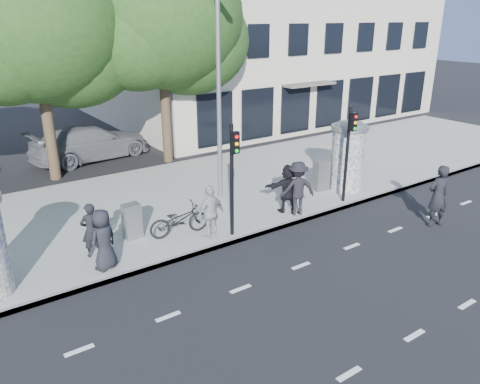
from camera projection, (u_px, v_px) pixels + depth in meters
ground at (339, 289)px, 11.63m from camera, size 120.00×120.00×0.00m
sidewalk at (191, 197)px, 17.36m from camera, size 40.00×8.00×0.15m
curb at (254, 235)px, 14.32m from camera, size 40.00×0.10×0.16m
lane_dash_near at (414, 335)px, 9.94m from camera, size 32.00×0.12×0.01m
lane_dash_far at (301, 266)px, 12.70m from camera, size 32.00×0.12×0.01m
ad_column_right at (348, 154)px, 17.47m from camera, size 1.36×1.36×2.65m
traffic_pole_near at (233, 169)px, 13.43m from camera, size 0.22×0.31×3.40m
traffic_pole_far at (349, 145)px, 15.99m from camera, size 0.22×0.31×3.40m
street_lamp at (219, 67)px, 15.45m from camera, size 0.25×0.93×8.00m
tree_near_left at (34, 24)px, 17.36m from camera, size 6.80×6.80×8.97m
tree_center at (160, 17)px, 19.64m from camera, size 7.00×7.00×9.30m
building at (253, 22)px, 31.26m from camera, size 20.30×15.85×12.00m
ped_a at (103, 240)px, 11.99m from camera, size 0.96×0.81×1.66m
ped_b at (91, 230)px, 12.68m from camera, size 0.57×0.38×1.55m
ped_d at (298, 188)px, 15.35m from camera, size 1.34×1.05×1.82m
ped_e at (210, 213)px, 13.63m from camera, size 1.07×0.74×1.67m
ped_f at (288, 188)px, 15.58m from camera, size 1.63×1.08×1.65m
man_road at (438, 196)px, 14.80m from camera, size 0.84×0.66×2.04m
bicycle at (179, 220)px, 14.01m from camera, size 0.87×1.91×0.97m
cabinet_left at (132, 221)px, 13.81m from camera, size 0.53×0.40×1.07m
cabinet_right at (321, 175)px, 17.64m from camera, size 0.61×0.48×1.16m
car_right at (91, 143)px, 21.88m from camera, size 3.10×5.83×1.61m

